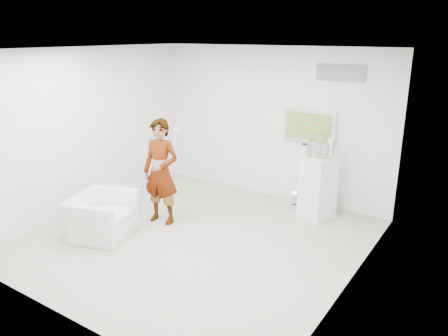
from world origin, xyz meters
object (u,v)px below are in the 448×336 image
(person, at_px, (161,172))
(tv, at_px, (310,126))
(floor_uplight, at_px, (294,199))
(pedestal, at_px, (318,187))
(armchair, at_px, (102,216))

(person, bearing_deg, tv, 43.10)
(person, height_order, floor_uplight, person)
(pedestal, bearing_deg, person, -142.15)
(tv, height_order, pedestal, tv)
(armchair, xyz_separation_m, floor_uplight, (2.13, 2.88, -0.19))
(tv, height_order, floor_uplight, tv)
(armchair, xyz_separation_m, pedestal, (2.67, 2.67, 0.24))
(tv, bearing_deg, armchair, -125.10)
(armchair, bearing_deg, person, -43.52)
(floor_uplight, bearing_deg, tv, 70.75)
(tv, height_order, person, person)
(tv, bearing_deg, pedestal, -50.04)
(person, distance_m, armchair, 1.22)
(armchair, relative_size, floor_uplight, 3.50)
(person, bearing_deg, pedestal, 29.51)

